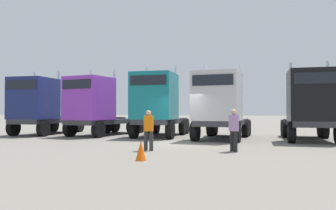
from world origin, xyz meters
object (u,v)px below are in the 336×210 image
Objects in this scene: semi_truck_silver at (220,105)px; semi_truck_black at (311,105)px; semi_truck_purple at (95,106)px; visitor_with_camera at (234,127)px; traffic_cone_mid at (141,151)px; visitor_in_hivis at (149,127)px; semi_truck_navy at (39,105)px; semi_truck_teal at (157,104)px.

semi_truck_silver is 4.80m from semi_truck_black.
semi_truck_black is (12.90, -0.27, -0.00)m from semi_truck_purple.
visitor_with_camera is (-3.54, -5.56, -0.96)m from semi_truck_black.
traffic_cone_mid is at bearing -6.43° from semi_truck_silver.
semi_truck_black is 9.15× the size of traffic_cone_mid.
visitor_in_hivis is at bearing 51.38° from semi_truck_purple.
traffic_cone_mid is at bearing -37.12° from semi_truck_black.
semi_truck_black reaches higher than semi_truck_silver.
semi_truck_navy is 16.96m from semi_truck_black.
semi_truck_silver is at bearing 76.29° from semi_truck_teal.
semi_truck_teal is 0.97× the size of semi_truck_silver.
semi_truck_purple is 1.08× the size of semi_truck_teal.
semi_truck_navy reaches higher than visitor_in_hivis.
semi_truck_navy is 0.98× the size of semi_truck_black.
visitor_with_camera is (5.18, -5.89, -1.06)m from semi_truck_teal.
traffic_cone_mid is at bearing 31.47° from visitor_in_hivis.
traffic_cone_mid is at bearing 48.15° from semi_truck_navy.
semi_truck_navy reaches higher than visitor_with_camera.
semi_truck_teal is 6.83m from visitor_in_hivis.
visitor_in_hivis is 0.97× the size of visitor_with_camera.
semi_truck_silver is (12.18, -0.35, -0.05)m from semi_truck_navy.
semi_truck_teal is at bearing -93.88° from semi_truck_black.
semi_truck_silver is 8.59m from traffic_cone_mid.
semi_truck_navy is at bearing -89.36° from semi_truck_teal.
semi_truck_teal is at bearing -147.65° from visitor_in_hivis.
semi_truck_teal reaches higher than visitor_with_camera.
semi_truck_navy is 4.07m from semi_truck_purple.
traffic_cone_mid is (-1.45, -8.31, -1.61)m from semi_truck_silver.
visitor_with_camera is at bearing 64.94° from semi_truck_navy.
semi_truck_purple is (4.06, 0.37, -0.04)m from semi_truck_navy.
semi_truck_silver is 3.78× the size of visitor_in_hivis.
semi_truck_purple is 8.15m from semi_truck_silver.
visitor_with_camera is 2.59× the size of traffic_cone_mid.
semi_truck_teal reaches higher than semi_truck_purple.
visitor_with_camera reaches higher than visitor_in_hivis.
traffic_cone_mid is (10.72, -8.65, -1.66)m from semi_truck_navy.
semi_truck_teal reaches higher than semi_truck_silver.
traffic_cone_mid is (0.68, -2.60, -0.62)m from visitor_in_hivis.
semi_truck_black reaches higher than visitor_with_camera.
semi_truck_purple reaches higher than traffic_cone_mid.
visitor_in_hivis is (-6.91, -6.16, -0.99)m from semi_truck_black.
visitor_in_hivis is at bearing 104.63° from traffic_cone_mid.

